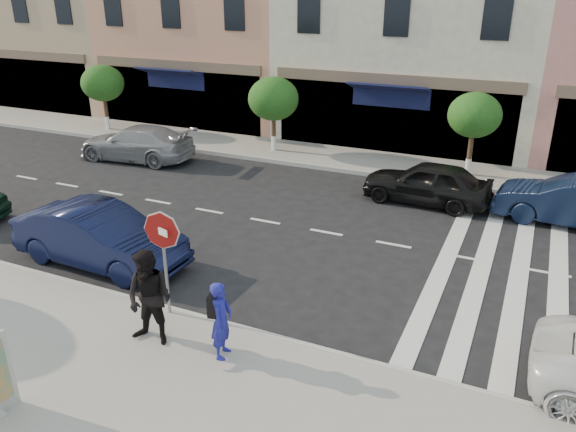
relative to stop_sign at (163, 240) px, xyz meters
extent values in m
plane|color=black|center=(1.47, 1.67, -1.88)|extent=(120.00, 120.00, 0.00)
cube|color=gray|center=(1.47, -2.08, -1.80)|extent=(60.00, 4.50, 0.15)
cube|color=gray|center=(1.47, 12.67, -1.80)|extent=(60.00, 3.00, 0.15)
cube|color=beige|center=(0.97, 18.67, 3.62)|extent=(11.00, 9.00, 11.00)
cylinder|color=#473323|center=(-12.53, 12.47, -0.90)|extent=(0.18, 0.18, 1.65)
cylinder|color=silver|center=(-12.53, 12.47, -1.43)|extent=(0.20, 0.20, 0.60)
ellipsoid|color=#214915|center=(-12.53, 12.47, 0.47)|extent=(2.00, 2.00, 1.70)
cylinder|color=#473323|center=(-3.53, 12.47, -0.93)|extent=(0.18, 0.18, 1.60)
cylinder|color=silver|center=(-3.53, 12.47, -1.43)|extent=(0.20, 0.20, 0.60)
ellipsoid|color=#214915|center=(-3.53, 12.47, 0.44)|extent=(2.10, 2.10, 1.79)
cylinder|color=#473323|center=(4.47, 12.47, -0.88)|extent=(0.18, 0.18, 1.71)
cylinder|color=silver|center=(4.47, 12.47, -1.43)|extent=(0.20, 0.20, 0.60)
ellipsoid|color=#214915|center=(4.47, 12.47, 0.50)|extent=(1.90, 1.90, 1.62)
cylinder|color=gray|center=(0.00, 0.02, -0.66)|extent=(0.09, 0.09, 2.14)
cylinder|color=white|center=(0.00, 0.01, 0.22)|extent=(0.80, 0.26, 0.84)
cylinder|color=#9E1411|center=(0.00, -0.01, 0.22)|extent=(0.75, 0.26, 0.78)
cube|color=white|center=(0.00, -0.04, 0.22)|extent=(0.42, 0.15, 0.16)
imported|color=navy|center=(1.83, -0.80, -0.95)|extent=(0.48, 0.63, 1.56)
imported|color=black|center=(0.35, -0.99, -0.74)|extent=(1.00, 0.80, 1.97)
imported|color=black|center=(-3.11, 1.43, -1.11)|extent=(4.72, 1.77, 1.54)
imported|color=gray|center=(-8.21, 9.27, -1.17)|extent=(5.00, 2.36, 1.41)
imported|color=black|center=(3.59, 9.27, -1.17)|extent=(4.21, 1.86, 1.41)
imported|color=black|center=(7.97, 9.27, -1.13)|extent=(4.63, 1.96, 1.49)
camera|label=1|loc=(6.65, -8.39, 4.87)|focal=35.00mm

